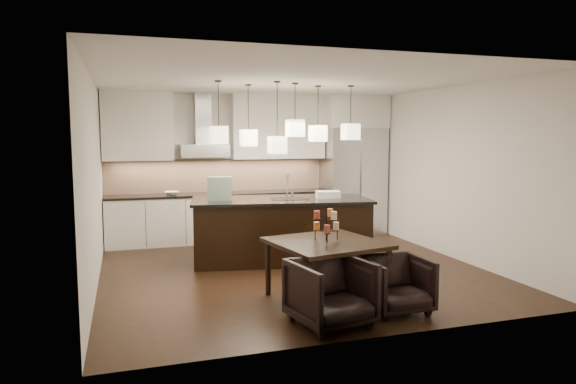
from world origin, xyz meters
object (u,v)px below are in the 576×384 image
object	(u,v)px
island_body	(281,231)
armchair_right	(396,284)
refrigerator	(353,181)
armchair_left	(331,292)
dining_table	(326,271)

from	to	relation	value
island_body	armchair_right	world-z (taller)	island_body
refrigerator	armchair_right	world-z (taller)	refrigerator
armchair_left	armchair_right	size ratio (longest dim) A/B	1.12
island_body	armchair_left	distance (m)	2.90
armchair_right	dining_table	bearing A→B (deg)	134.22
dining_table	armchair_left	distance (m)	0.84
island_body	armchair_left	world-z (taller)	island_body
refrigerator	dining_table	distance (m)	4.49
refrigerator	dining_table	xyz separation A→B (m)	(-2.15, -3.88, -0.71)
refrigerator	island_body	distance (m)	2.82
refrigerator	armchair_left	size ratio (longest dim) A/B	2.76
armchair_left	dining_table	bearing A→B (deg)	59.88
dining_table	armchair_right	bearing A→B (deg)	-56.68
refrigerator	armchair_right	xyz separation A→B (m)	(-1.54, -4.50, -0.76)
armchair_left	armchair_right	xyz separation A→B (m)	(0.88, 0.17, -0.04)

